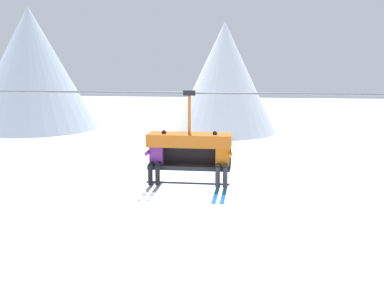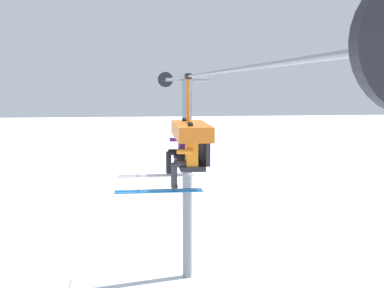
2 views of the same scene
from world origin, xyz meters
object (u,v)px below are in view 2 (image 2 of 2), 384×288
(skier_purple, at_px, (178,146))
(skier_orange, at_px, (185,156))
(lift_tower_near, at_px, (187,173))
(chairlift_chair, at_px, (192,137))

(skier_purple, relative_size, skier_orange, 1.00)
(lift_tower_near, xyz_separation_m, skier_orange, (8.68, -0.92, 1.95))
(chairlift_chair, bearing_deg, skier_purple, -164.93)
(skier_orange, bearing_deg, skier_purple, 180.00)
(lift_tower_near, xyz_separation_m, chairlift_chair, (7.89, -0.71, 2.23))
(lift_tower_near, relative_size, skier_orange, 4.64)
(chairlift_chair, distance_m, skier_orange, 0.87)
(chairlift_chair, height_order, skier_purple, chairlift_chair)
(lift_tower_near, distance_m, chairlift_chair, 8.23)
(lift_tower_near, distance_m, skier_purple, 7.41)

